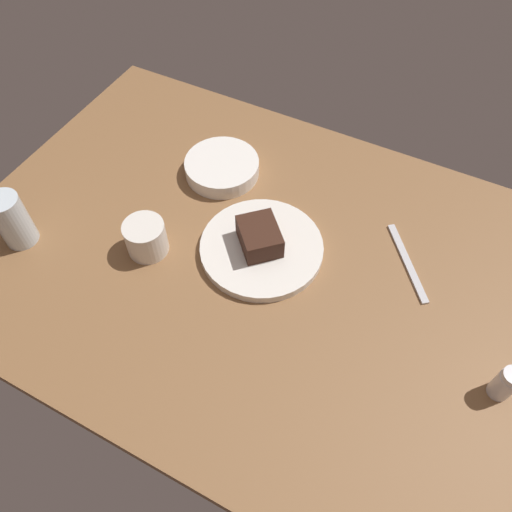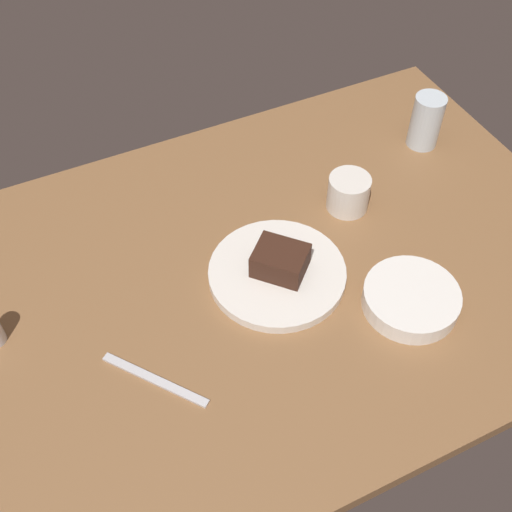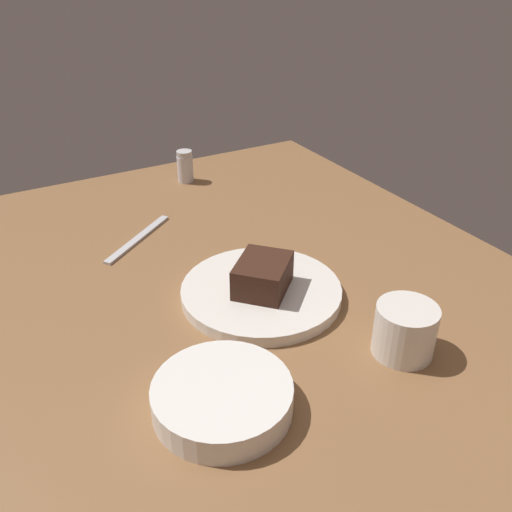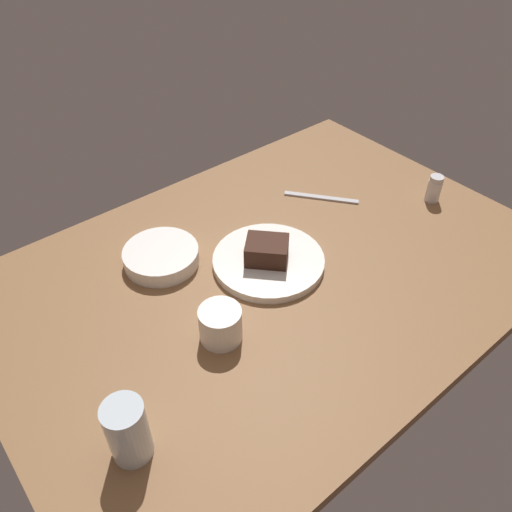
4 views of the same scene
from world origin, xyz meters
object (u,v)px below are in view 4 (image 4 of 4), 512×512
chocolate_cake_slice (267,250)px  coffee_cup (220,324)px  water_glass (128,431)px  butter_knife (321,198)px  dessert_plate (270,260)px  salt_shaker (434,189)px  side_bowl (161,256)px

chocolate_cake_slice → coffee_cup: bearing=26.7°
water_glass → butter_knife: (-71.18, -29.84, -5.54)cm
dessert_plate → salt_shaker: bearing=170.3°
side_bowl → salt_shaker: bearing=160.3°
dessert_plate → butter_knife: dessert_plate is taller
dessert_plate → butter_knife: (-26.34, -10.39, -0.65)cm
side_bowl → butter_knife: side_bowl is taller
coffee_cup → butter_knife: (-46.99, -20.28, -3.29)cm
coffee_cup → dessert_plate: bearing=-154.4°
chocolate_cake_slice → butter_knife: size_ratio=0.47×
dessert_plate → side_bowl: (18.08, -15.39, 0.85)cm
side_bowl → butter_knife: size_ratio=0.87×
dessert_plate → side_bowl: size_ratio=1.48×
water_glass → salt_shaker: bearing=-173.0°
dessert_plate → side_bowl: bearing=-40.4°
chocolate_cake_slice → butter_knife: 29.41cm
coffee_cup → chocolate_cake_slice: bearing=-153.3°
side_bowl → dessert_plate: bearing=139.6°
water_glass → side_bowl: size_ratio=0.70×
coffee_cup → butter_knife: size_ratio=0.43×
butter_knife → chocolate_cake_slice: bearing=-107.0°
water_glass → coffee_cup: 26.11cm
dessert_plate → water_glass: size_ratio=2.11×
dessert_plate → salt_shaker: salt_shaker is taller
salt_shaker → dessert_plate: bearing=-9.7°
dessert_plate → chocolate_cake_slice: size_ratio=2.72×
water_glass → butter_knife: bearing=-157.3°
chocolate_cake_slice → salt_shaker: bearing=170.5°
dessert_plate → butter_knife: 28.32cm
salt_shaker → coffee_cup: (68.07, 1.82, 0.06)cm
dessert_plate → water_glass: 49.13cm
chocolate_cake_slice → side_bowl: 23.17cm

